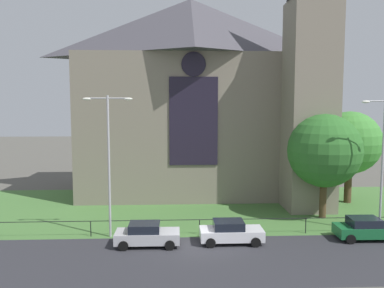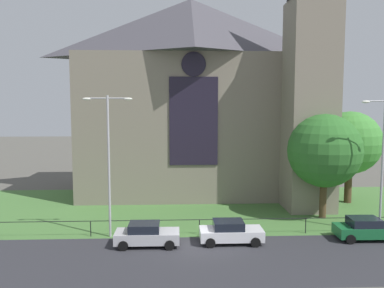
{
  "view_description": "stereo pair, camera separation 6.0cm",
  "coord_description": "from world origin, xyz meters",
  "px_view_note": "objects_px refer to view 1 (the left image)",
  "views": [
    {
      "loc": [
        -1.34,
        -24.98,
        9.27
      ],
      "look_at": [
        0.19,
        8.0,
        5.94
      ],
      "focal_mm": 37.3,
      "sensor_mm": 36.0,
      "label": 1
    },
    {
      "loc": [
        -1.28,
        -24.98,
        9.27
      ],
      "look_at": [
        0.19,
        8.0,
        5.94
      ],
      "focal_mm": 37.3,
      "sensor_mm": 36.0,
      "label": 2
    }
  ],
  "objects_px": {
    "church_building": "(198,94)",
    "tree_right_near": "(325,151)",
    "streetlamp_near": "(109,150)",
    "streetlamp_far": "(383,150)",
    "parked_car_green": "(366,229)",
    "parked_car_silver": "(147,234)",
    "tree_right_far": "(350,143)",
    "parked_car_white": "(231,232)"
  },
  "relations": [
    {
      "from": "church_building",
      "to": "tree_right_near",
      "type": "bearing_deg",
      "value": -46.94
    },
    {
      "from": "parked_car_white",
      "to": "parked_car_green",
      "type": "height_order",
      "value": "same"
    },
    {
      "from": "parked_car_silver",
      "to": "streetlamp_far",
      "type": "bearing_deg",
      "value": 6.93
    },
    {
      "from": "church_building",
      "to": "streetlamp_far",
      "type": "height_order",
      "value": "church_building"
    },
    {
      "from": "tree_right_near",
      "to": "parked_car_green",
      "type": "xyz_separation_m",
      "value": [
        1.04,
        -5.27,
        -4.77
      ]
    },
    {
      "from": "tree_right_far",
      "to": "parked_car_silver",
      "type": "relative_size",
      "value": 2.04
    },
    {
      "from": "tree_right_near",
      "to": "parked_car_green",
      "type": "relative_size",
      "value": 2.0
    },
    {
      "from": "church_building",
      "to": "streetlamp_near",
      "type": "xyz_separation_m",
      "value": [
        -7.04,
        -14.13,
        -4.16
      ]
    },
    {
      "from": "streetlamp_near",
      "to": "streetlamp_far",
      "type": "distance_m",
      "value": 19.3
    },
    {
      "from": "tree_right_far",
      "to": "parked_car_white",
      "type": "height_order",
      "value": "tree_right_far"
    },
    {
      "from": "parked_car_silver",
      "to": "parked_car_green",
      "type": "xyz_separation_m",
      "value": [
        14.95,
        0.53,
        0.0
      ]
    },
    {
      "from": "parked_car_white",
      "to": "streetlamp_near",
      "type": "bearing_deg",
      "value": 169.22
    },
    {
      "from": "tree_right_far",
      "to": "streetlamp_far",
      "type": "relative_size",
      "value": 0.89
    },
    {
      "from": "streetlamp_near",
      "to": "parked_car_silver",
      "type": "bearing_deg",
      "value": -35.23
    },
    {
      "from": "church_building",
      "to": "tree_right_near",
      "type": "xyz_separation_m",
      "value": [
        9.55,
        -10.22,
        -4.76
      ]
    },
    {
      "from": "tree_right_near",
      "to": "parked_car_white",
      "type": "xyz_separation_m",
      "value": [
        -8.34,
        -5.52,
        -4.77
      ]
    },
    {
      "from": "tree_right_near",
      "to": "streetlamp_far",
      "type": "xyz_separation_m",
      "value": [
        2.7,
        -3.91,
        0.5
      ]
    },
    {
      "from": "tree_right_far",
      "to": "parked_car_silver",
      "type": "xyz_separation_m",
      "value": [
        -18.17,
        -10.71,
        -4.9
      ]
    },
    {
      "from": "tree_right_far",
      "to": "streetlamp_near",
      "type": "height_order",
      "value": "streetlamp_near"
    },
    {
      "from": "streetlamp_near",
      "to": "parked_car_white",
      "type": "distance_m",
      "value": 9.97
    },
    {
      "from": "church_building",
      "to": "parked_car_green",
      "type": "xyz_separation_m",
      "value": [
        10.58,
        -15.48,
        -9.53
      ]
    },
    {
      "from": "streetlamp_far",
      "to": "parked_car_green",
      "type": "height_order",
      "value": "streetlamp_far"
    },
    {
      "from": "streetlamp_near",
      "to": "streetlamp_far",
      "type": "xyz_separation_m",
      "value": [
        19.29,
        0.0,
        -0.1
      ]
    },
    {
      "from": "church_building",
      "to": "tree_right_near",
      "type": "distance_m",
      "value": 14.77
    },
    {
      "from": "streetlamp_far",
      "to": "parked_car_silver",
      "type": "distance_m",
      "value": 17.54
    },
    {
      "from": "parked_car_green",
      "to": "streetlamp_far",
      "type": "bearing_deg",
      "value": 40.41
    },
    {
      "from": "church_building",
      "to": "streetlamp_near",
      "type": "bearing_deg",
      "value": -116.5
    },
    {
      "from": "church_building",
      "to": "streetlamp_far",
      "type": "distance_m",
      "value": 19.18
    },
    {
      "from": "parked_car_silver",
      "to": "parked_car_white",
      "type": "height_order",
      "value": "same"
    },
    {
      "from": "streetlamp_near",
      "to": "parked_car_white",
      "type": "xyz_separation_m",
      "value": [
        8.25,
        -1.61,
        -5.37
      ]
    },
    {
      "from": "tree_right_far",
      "to": "streetlamp_near",
      "type": "distance_m",
      "value": 22.64
    },
    {
      "from": "tree_right_near",
      "to": "streetlamp_near",
      "type": "bearing_deg",
      "value": -166.72
    },
    {
      "from": "parked_car_silver",
      "to": "parked_car_white",
      "type": "bearing_deg",
      "value": 3.31
    },
    {
      "from": "tree_right_far",
      "to": "church_building",
      "type": "bearing_deg",
      "value": 158.96
    },
    {
      "from": "streetlamp_near",
      "to": "parked_car_green",
      "type": "height_order",
      "value": "streetlamp_near"
    },
    {
      "from": "streetlamp_near",
      "to": "church_building",
      "type": "bearing_deg",
      "value": 63.5
    },
    {
      "from": "tree_right_near",
      "to": "streetlamp_far",
      "type": "bearing_deg",
      "value": -55.35
    },
    {
      "from": "parked_car_white",
      "to": "parked_car_green",
      "type": "distance_m",
      "value": 9.39
    },
    {
      "from": "church_building",
      "to": "tree_right_far",
      "type": "distance_m",
      "value": 15.49
    },
    {
      "from": "streetlamp_near",
      "to": "streetlamp_far",
      "type": "bearing_deg",
      "value": 0.0
    },
    {
      "from": "parked_car_white",
      "to": "parked_car_silver",
      "type": "bearing_deg",
      "value": -176.87
    },
    {
      "from": "streetlamp_near",
      "to": "parked_car_silver",
      "type": "relative_size",
      "value": 2.34
    }
  ]
}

